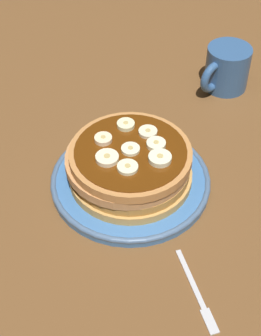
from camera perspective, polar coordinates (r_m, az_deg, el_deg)
name	(u,v)px	position (r cm, az deg, el deg)	size (l,w,h in cm)	color
ground_plane	(131,190)	(81.42, 0.00, -2.51)	(140.00, 140.00, 3.00)	brown
plate	(131,180)	(79.69, 0.00, -1.36)	(24.98, 24.98, 1.61)	#3F72B2
pancake_stack	(130,164)	(77.32, -0.01, 0.43)	(19.23, 19.99, 5.92)	tan
banana_slice_0	(128,151)	(74.82, -0.25, 1.91)	(2.78, 2.78, 0.72)	#F3EFC3
banana_slice_1	(128,168)	(72.32, -0.33, 0.05)	(3.04, 3.04, 0.77)	#EDEDC0
banana_slice_2	(126,125)	(79.09, -0.53, 4.85)	(2.77, 2.77, 0.93)	#EEEFB6
banana_slice_3	(107,158)	(73.62, -2.63, 1.10)	(3.40, 3.40, 0.97)	#FCEABE
banana_slice_4	(156,144)	(75.79, 2.88, 2.65)	(2.90, 2.90, 0.96)	#F9F2C5
banana_slice_5	(103,139)	(76.69, -3.07, 3.24)	(2.68, 2.68, 0.94)	#FDE0B3
banana_slice_6	(160,158)	(73.56, 3.31, 1.07)	(3.39, 3.39, 1.05)	#F0F0C6
banana_slice_7	(148,132)	(77.95, 1.96, 4.03)	(2.90, 2.90, 0.78)	beige
coffee_mug	(226,68)	(98.99, 10.66, 10.95)	(11.53, 8.26, 8.28)	#33598C
fork	(198,294)	(68.61, 7.55, -13.86)	(6.79, 12.02, 0.50)	silver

